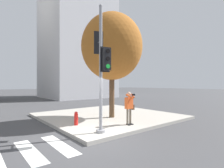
# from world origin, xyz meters

# --- Properties ---
(ground_plane) EXTENTS (160.00, 160.00, 0.00)m
(ground_plane) POSITION_xyz_m (0.00, 0.00, 0.00)
(ground_plane) COLOR #424244
(sidewalk_corner) EXTENTS (8.00, 8.00, 0.16)m
(sidewalk_corner) POSITION_xyz_m (3.50, 3.50, 0.08)
(sidewalk_corner) COLOR #ADA89E
(sidewalk_corner) RESTS_ON ground_plane
(traffic_signal_pole) EXTENTS (0.67, 1.37, 5.46)m
(traffic_signal_pole) POSITION_xyz_m (0.62, 0.19, 3.17)
(traffic_signal_pole) COLOR #939399
(traffic_signal_pole) RESTS_ON sidewalk_corner
(person_photographer) EXTENTS (0.58, 0.54, 1.66)m
(person_photographer) POSITION_xyz_m (2.56, 0.47, 1.16)
(person_photographer) COLOR black
(person_photographer) RESTS_ON sidewalk_corner
(street_tree) EXTENTS (3.78, 3.78, 6.48)m
(street_tree) POSITION_xyz_m (3.12, 2.57, 4.55)
(street_tree) COLOR brown
(street_tree) RESTS_ON sidewalk_corner
(fire_hydrant) EXTENTS (0.19, 0.25, 0.68)m
(fire_hydrant) POSITION_xyz_m (0.41, 2.08, 0.50)
(fire_hydrant) COLOR red
(fire_hydrant) RESTS_ON sidewalk_corner
(building_right) EXTENTS (10.50, 10.31, 18.39)m
(building_right) POSITION_xyz_m (10.43, 21.10, 9.21)
(building_right) COLOR #BCBCC1
(building_right) RESTS_ON ground_plane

